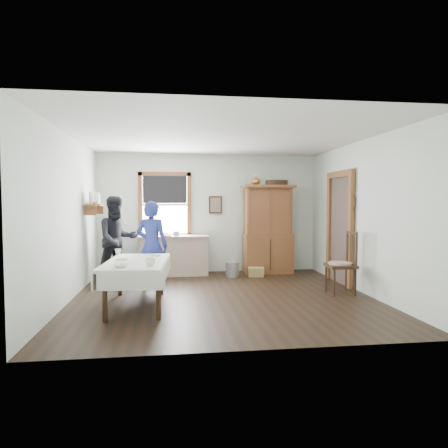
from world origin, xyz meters
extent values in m
cube|color=black|center=(0.00, 0.00, 0.01)|extent=(5.00, 5.00, 0.01)
cube|color=silver|center=(0.00, 0.00, 2.70)|extent=(5.00, 5.00, 0.01)
cube|color=silver|center=(0.00, 2.50, 1.35)|extent=(5.00, 0.01, 2.70)
cube|color=silver|center=(0.00, -2.50, 1.35)|extent=(5.00, 0.01, 2.70)
cube|color=silver|center=(-2.50, 0.00, 1.35)|extent=(0.01, 5.00, 2.70)
cube|color=silver|center=(2.50, 0.00, 1.35)|extent=(0.01, 5.00, 2.70)
cube|color=white|center=(-1.00, 2.48, 1.55)|extent=(1.00, 0.02, 1.30)
cube|color=brown|center=(-1.00, 2.46, 2.25)|extent=(1.18, 0.06, 0.09)
cube|color=brown|center=(-1.00, 2.46, 0.85)|extent=(1.18, 0.06, 0.09)
cube|color=brown|center=(-1.54, 2.46, 1.55)|extent=(0.09, 0.06, 1.48)
cube|color=brown|center=(-0.46, 2.46, 1.55)|extent=(0.09, 0.06, 1.48)
cube|color=black|center=(-1.00, 2.44, 1.89)|extent=(0.98, 0.03, 0.62)
cube|color=#493B34|center=(2.47, 0.85, 1.05)|extent=(0.03, 0.90, 2.10)
cube|color=brown|center=(2.44, 0.34, 1.05)|extent=(0.08, 0.12, 2.10)
cube|color=brown|center=(2.44, 1.36, 1.05)|extent=(0.08, 0.12, 2.10)
cube|color=brown|center=(2.44, 0.85, 2.16)|extent=(0.08, 1.14, 0.12)
cube|color=brown|center=(-2.37, 1.50, 1.55)|extent=(0.24, 1.00, 0.04)
cube|color=brown|center=(-2.37, 1.10, 1.45)|extent=(0.22, 0.03, 0.18)
cube|color=brown|center=(-2.37, 1.90, 1.45)|extent=(0.22, 0.03, 0.18)
cube|color=tan|center=(-2.37, 1.20, 1.68)|extent=(0.03, 0.22, 0.24)
cylinder|color=white|center=(-2.37, 1.85, 1.68)|extent=(0.12, 0.12, 0.22)
cube|color=#362312|center=(0.15, 2.46, 1.55)|extent=(0.30, 0.04, 0.40)
torus|color=black|center=(2.45, 0.30, 1.72)|extent=(0.01, 0.27, 0.27)
cube|color=tan|center=(-0.81, 2.18, 0.44)|extent=(1.53, 0.58, 0.88)
cube|color=brown|center=(1.31, 2.15, 1.00)|extent=(1.17, 0.57, 1.99)
cube|color=silver|center=(-1.39, -0.45, 0.35)|extent=(1.04, 1.82, 0.71)
cube|color=#362312|center=(2.07, -0.08, 0.55)|extent=(0.53, 0.53, 1.11)
cube|color=#9B9CA3|center=(0.44, 1.77, 0.16)|extent=(0.37, 0.37, 0.32)
cube|color=#9C8147|center=(0.96, 1.75, 0.10)|extent=(0.36, 0.28, 0.19)
imported|color=navy|center=(-1.21, 0.66, 0.75)|extent=(0.64, 0.53, 1.51)
imported|color=black|center=(-1.94, 1.50, 0.80)|extent=(0.97, 0.90, 1.60)
imported|color=white|center=(-1.16, -0.97, 0.76)|extent=(0.15, 0.15, 0.11)
imported|color=white|center=(-1.77, 0.31, 0.76)|extent=(0.14, 0.14, 0.10)
imported|color=white|center=(-1.55, -1.06, 0.73)|extent=(0.26, 0.26, 0.05)
imported|color=#6F604A|center=(-1.06, 2.07, 0.89)|extent=(0.19, 0.24, 0.02)
imported|color=white|center=(-1.01, 2.18, 0.91)|extent=(0.28, 0.28, 0.07)
imported|color=white|center=(-2.37, 1.55, 1.60)|extent=(0.22, 0.22, 0.05)
camera|label=1|loc=(-0.85, -6.65, 1.60)|focal=32.00mm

